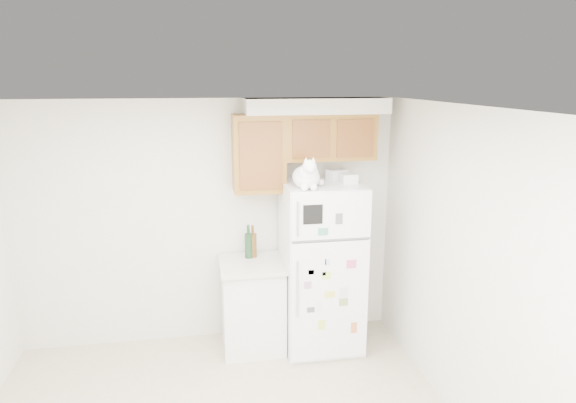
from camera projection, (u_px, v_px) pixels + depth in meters
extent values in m
cube|color=beige|center=(209.00, 223.00, 5.23)|extent=(3.80, 0.04, 2.50)
cube|color=beige|center=(486.00, 287.00, 3.64)|extent=(0.04, 4.00, 2.50)
cube|color=white|center=(210.00, 111.00, 3.02)|extent=(3.80, 4.00, 0.04)
cube|color=brown|center=(329.00, 137.00, 5.06)|extent=(0.90, 0.33, 0.45)
cube|color=brown|center=(259.00, 153.00, 4.98)|extent=(0.50, 0.33, 0.75)
cube|color=silver|center=(317.00, 106.00, 4.98)|extent=(1.40, 0.37, 0.15)
cube|color=white|center=(321.00, 266.00, 5.14)|extent=(0.76, 0.72, 1.70)
cube|color=white|center=(332.00, 216.00, 4.64)|extent=(0.74, 0.03, 0.44)
cube|color=white|center=(330.00, 302.00, 4.84)|extent=(0.74, 0.03, 1.19)
cube|color=#59595B|center=(331.00, 239.00, 4.69)|extent=(0.74, 0.03, 0.02)
cylinder|color=silver|center=(298.00, 219.00, 4.56)|extent=(0.02, 0.02, 0.32)
cylinder|color=silver|center=(298.00, 289.00, 4.71)|extent=(0.02, 0.02, 0.55)
cube|color=black|center=(313.00, 215.00, 4.58)|extent=(0.18, 0.00, 0.18)
cube|color=white|center=(315.00, 262.00, 4.69)|extent=(0.22, 0.00, 0.28)
cube|color=#3E8A6A|center=(323.00, 232.00, 4.64)|extent=(0.09, 0.00, 0.07)
cube|color=silver|center=(319.00, 307.00, 4.81)|extent=(0.06, 0.00, 0.10)
cube|color=white|center=(358.00, 314.00, 4.90)|extent=(0.07, 0.00, 0.06)
cube|color=#C4663D|center=(354.00, 328.00, 4.93)|extent=(0.06, 0.00, 0.11)
cube|color=#525258|center=(339.00, 219.00, 4.64)|extent=(0.07, 0.00, 0.10)
cube|color=#A7779D|center=(308.00, 285.00, 4.74)|extent=(0.07, 0.00, 0.07)
cube|color=#D15A41|center=(311.00, 272.00, 4.71)|extent=(0.06, 0.00, 0.05)
cube|color=#C6E04F|center=(322.00, 325.00, 4.86)|extent=(0.07, 0.00, 0.10)
cube|color=silver|center=(344.00, 293.00, 4.82)|extent=(0.08, 0.00, 0.11)
cube|color=#CD5282|center=(351.00, 264.00, 4.76)|extent=(0.09, 0.00, 0.08)
cube|color=#DED34E|center=(330.00, 295.00, 4.80)|extent=(0.10, 0.00, 0.06)
cube|color=#9FBFE2|center=(327.00, 262.00, 4.72)|extent=(0.05, 0.00, 0.06)
cube|color=#C8E551|center=(327.00, 275.00, 4.75)|extent=(0.08, 0.00, 0.07)
cube|color=#48484D|center=(311.00, 310.00, 4.80)|extent=(0.07, 0.00, 0.05)
cube|color=olive|center=(343.00, 302.00, 4.84)|extent=(0.08, 0.00, 0.07)
cube|color=white|center=(253.00, 306.00, 5.18)|extent=(0.60, 0.60, 0.88)
cube|color=beige|center=(252.00, 264.00, 5.05)|extent=(0.64, 0.64, 0.04)
ellipsoid|color=white|center=(306.00, 177.00, 4.71)|extent=(0.25, 0.33, 0.21)
ellipsoid|color=white|center=(308.00, 174.00, 4.61)|extent=(0.18, 0.14, 0.20)
sphere|color=white|center=(310.00, 167.00, 4.54)|extent=(0.12, 0.12, 0.12)
cone|color=white|center=(306.00, 160.00, 4.52)|extent=(0.04, 0.04, 0.05)
cone|color=white|center=(313.00, 160.00, 4.53)|extent=(0.04, 0.04, 0.05)
cone|color=#D88C8C|center=(306.00, 161.00, 4.52)|extent=(0.02, 0.02, 0.03)
cone|color=#D88C8C|center=(314.00, 160.00, 4.53)|extent=(0.02, 0.02, 0.03)
sphere|color=white|center=(311.00, 170.00, 4.50)|extent=(0.05, 0.05, 0.05)
sphere|color=white|center=(304.00, 188.00, 4.59)|extent=(0.07, 0.07, 0.07)
sphere|color=white|center=(314.00, 187.00, 4.61)|extent=(0.07, 0.07, 0.07)
cylinder|color=white|center=(314.00, 182.00, 4.85)|extent=(0.15, 0.21, 0.07)
cube|color=white|center=(337.00, 175.00, 5.11)|extent=(0.21, 0.19, 0.10)
cube|color=white|center=(349.00, 179.00, 4.93)|extent=(0.15, 0.12, 0.09)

